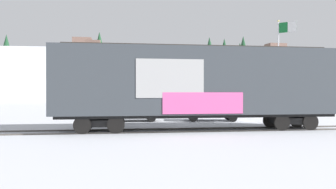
% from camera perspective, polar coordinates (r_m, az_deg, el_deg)
% --- Properties ---
extents(ground_plane, '(260.00, 260.00, 0.00)m').
position_cam_1_polar(ground_plane, '(18.12, 5.50, -6.40)').
color(ground_plane, '#B2B5BC').
extents(track, '(60.02, 3.57, 0.08)m').
position_cam_1_polar(track, '(18.28, 7.61, -6.22)').
color(track, '#4C4742').
rests_on(track, ground_plane).
extents(freight_car, '(15.80, 3.46, 4.79)m').
position_cam_1_polar(freight_car, '(18.00, 5.51, 2.10)').
color(freight_car, '#33383D').
rests_on(freight_car, ground_plane).
extents(flagpole, '(1.35, 1.13, 8.91)m').
position_cam_1_polar(flagpole, '(31.85, 19.69, 7.07)').
color(flagpole, silver).
rests_on(flagpole, ground_plane).
extents(hillside, '(127.58, 33.02, 18.28)m').
position_cam_1_polar(hillside, '(97.43, -4.03, 3.09)').
color(hillside, silver).
rests_on(hillside, ground_plane).
extents(parked_car_black, '(4.75, 2.04, 1.73)m').
position_cam_1_polar(parked_car_black, '(23.80, -7.21, -2.66)').
color(parked_car_black, black).
rests_on(parked_car_black, ground_plane).
extents(parked_car_white, '(4.36, 2.32, 1.57)m').
position_cam_1_polar(parked_car_white, '(24.24, 7.56, -2.75)').
color(parked_car_white, silver).
rests_on(parked_car_white, ground_plane).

